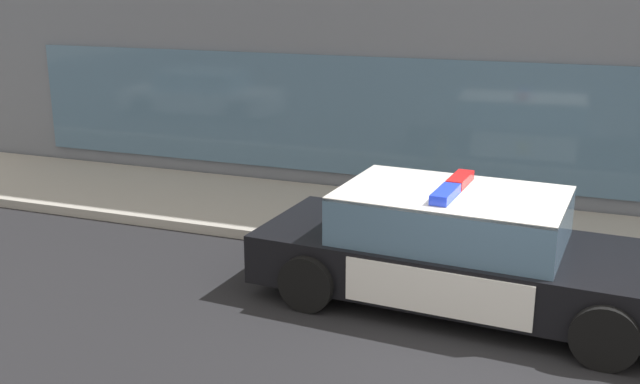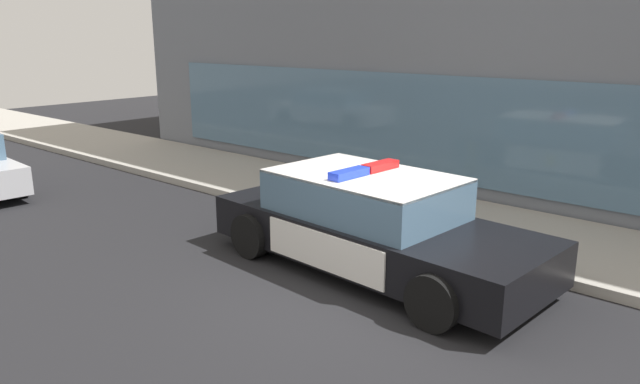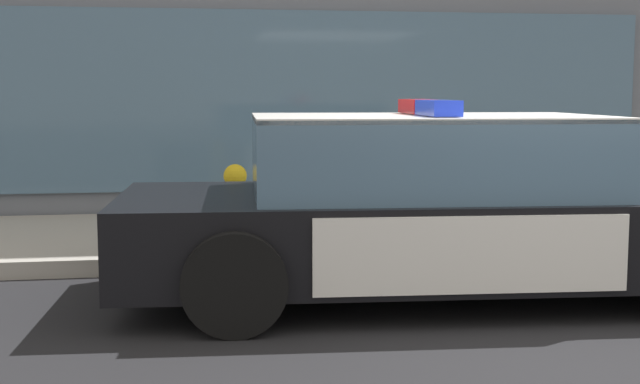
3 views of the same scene
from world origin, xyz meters
name	(u,v)px [view 2 (image 2 of 3)]	position (x,y,z in m)	size (l,w,h in m)	color
ground	(374,296)	(0.00, 0.00, 0.00)	(48.00, 48.00, 0.00)	black
sidewalk	(487,230)	(0.00, 3.25, 0.07)	(48.00, 2.81, 0.15)	#A39E93
police_cruiser	(371,223)	(-0.60, 0.75, 0.68)	(5.07, 2.34, 1.49)	black
fire_hydrant	(367,192)	(-2.06, 2.63, 0.50)	(0.34, 0.39, 0.73)	gold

